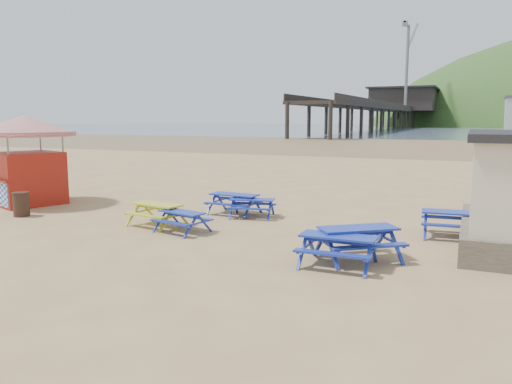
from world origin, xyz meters
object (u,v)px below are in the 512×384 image
at_px(picnic_table_yellow, 157,215).
at_px(ice_cream_kiosk, 25,149).
at_px(picnic_table_blue_b, 234,204).
at_px(litter_bin, 21,204).
at_px(picnic_table_blue_a, 252,208).

height_order(picnic_table_yellow, ice_cream_kiosk, ice_cream_kiosk).
relative_size(picnic_table_blue_b, litter_bin, 2.12).
xyz_separation_m(picnic_table_blue_a, picnic_table_yellow, (-2.29, -2.55, 0.04)).
xyz_separation_m(picnic_table_yellow, ice_cream_kiosk, (-7.27, 1.39, 1.91)).
relative_size(picnic_table_yellow, litter_bin, 2.25).
xyz_separation_m(picnic_table_blue_b, litter_bin, (-6.84, -3.46, 0.07)).
xyz_separation_m(picnic_table_yellow, litter_bin, (-5.40, -0.63, 0.08)).
bearing_deg(picnic_table_yellow, ice_cream_kiosk, 179.81).
bearing_deg(ice_cream_kiosk, litter_bin, -26.92).
bearing_deg(picnic_table_blue_a, ice_cream_kiosk, 174.43).
bearing_deg(litter_bin, ice_cream_kiosk, 132.80).
bearing_deg(picnic_table_blue_a, picnic_table_blue_b, 149.57).
height_order(picnic_table_blue_b, picnic_table_yellow, picnic_table_blue_b).
bearing_deg(picnic_table_yellow, litter_bin, -162.65).
relative_size(picnic_table_blue_a, ice_cream_kiosk, 0.35).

